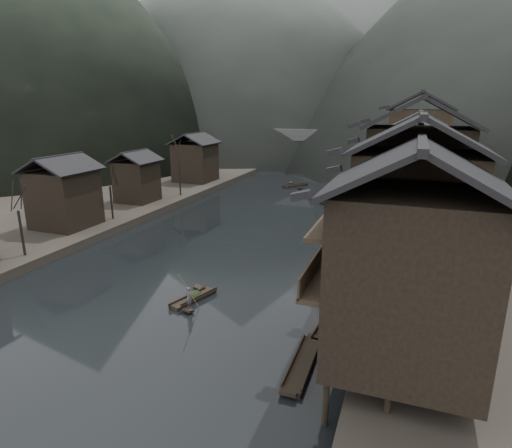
% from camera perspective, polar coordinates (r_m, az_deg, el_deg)
% --- Properties ---
extents(water, '(300.00, 300.00, 0.00)m').
position_cam_1_polar(water, '(35.77, -10.45, -9.10)').
color(water, black).
rests_on(water, ground).
extents(left_bank, '(40.00, 200.00, 1.20)m').
position_cam_1_polar(left_bank, '(86.55, -17.18, 5.68)').
color(left_bank, '#2D2823').
rests_on(left_bank, ground).
extents(stilt_houses, '(9.00, 67.60, 16.49)m').
position_cam_1_polar(stilt_houses, '(46.78, 20.55, 7.54)').
color(stilt_houses, black).
rests_on(stilt_houses, ground).
extents(left_houses, '(8.10, 53.20, 8.73)m').
position_cam_1_polar(left_houses, '(61.46, -17.83, 6.47)').
color(left_houses, black).
rests_on(left_houses, left_bank).
extents(bare_trees, '(3.91, 43.93, 7.81)m').
position_cam_1_polar(bare_trees, '(52.06, -21.08, 5.42)').
color(bare_trees, black).
rests_on(bare_trees, left_bank).
extents(moored_sampans, '(3.13, 67.78, 0.47)m').
position_cam_1_polar(moored_sampans, '(54.51, 14.18, -0.28)').
color(moored_sampans, black).
rests_on(moored_sampans, water).
extents(midriver_boats, '(10.65, 15.45, 0.45)m').
position_cam_1_polar(midriver_boats, '(73.69, 7.20, 4.26)').
color(midriver_boats, black).
rests_on(midriver_boats, water).
extents(stone_bridge, '(40.00, 6.00, 9.00)m').
position_cam_1_polar(stone_bridge, '(101.59, 10.63, 10.11)').
color(stone_bridge, '#4C4C4F').
rests_on(stone_bridge, ground).
extents(hero_sampan, '(2.16, 4.64, 0.43)m').
position_cam_1_polar(hero_sampan, '(34.30, -8.33, -9.76)').
color(hero_sampan, black).
rests_on(hero_sampan, water).
extents(cargo_heap, '(1.02, 1.33, 0.61)m').
position_cam_1_polar(cargo_heap, '(34.26, -8.30, -8.81)').
color(cargo_heap, black).
rests_on(cargo_heap, hero_sampan).
extents(boatman, '(0.71, 0.57, 1.68)m').
position_cam_1_polar(boatman, '(32.42, -8.96, -9.29)').
color(boatman, '#555557').
rests_on(boatman, hero_sampan).
extents(bamboo_pole, '(0.97, 1.74, 3.71)m').
position_cam_1_polar(bamboo_pole, '(31.28, -8.85, -4.89)').
color(bamboo_pole, '#8C7A51').
rests_on(bamboo_pole, boatman).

